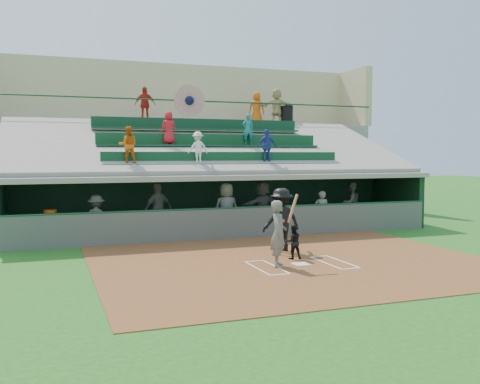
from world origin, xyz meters
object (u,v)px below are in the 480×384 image
object	(u,v)px
batter_at_plate	(279,233)
trash_bin	(287,115)
home_plate	(301,264)
water_cooler	(50,216)
catcher	(293,242)
white_table	(53,233)

from	to	relation	value
batter_at_plate	trash_bin	world-z (taller)	trash_bin
batter_at_plate	trash_bin	xyz separation A→B (m)	(6.00, 12.44, 4.15)
home_plate	batter_at_plate	xyz separation A→B (m)	(-0.67, 0.01, 0.89)
batter_at_plate	water_cooler	world-z (taller)	batter_at_plate
home_plate	trash_bin	distance (m)	14.45
water_cooler	trash_bin	size ratio (longest dim) A/B	0.44
home_plate	catcher	size ratio (longest dim) A/B	0.43
catcher	water_cooler	bearing A→B (deg)	-29.85
batter_at_plate	water_cooler	size ratio (longest dim) A/B	4.69
water_cooler	catcher	bearing A→B (deg)	-37.85
batter_at_plate	catcher	bearing A→B (deg)	44.70
home_plate	catcher	bearing A→B (deg)	79.35
catcher	trash_bin	bearing A→B (deg)	-106.02
batter_at_plate	trash_bin	size ratio (longest dim) A/B	2.05
home_plate	trash_bin	world-z (taller)	trash_bin
white_table	water_cooler	size ratio (longest dim) A/B	2.01
batter_at_plate	water_cooler	distance (m)	8.24
batter_at_plate	home_plate	bearing A→B (deg)	-0.85
water_cooler	trash_bin	xyz separation A→B (m)	(11.74, 6.53, 4.10)
catcher	white_table	world-z (taller)	catcher
white_table	trash_bin	size ratio (longest dim) A/B	0.88
home_plate	water_cooler	bearing A→B (deg)	137.25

